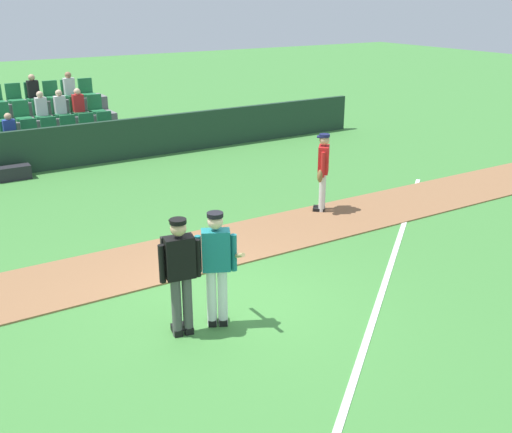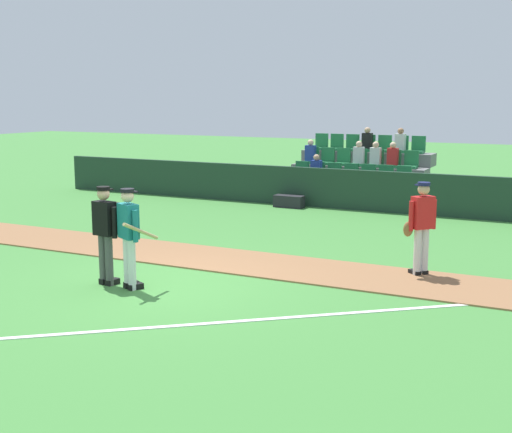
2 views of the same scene
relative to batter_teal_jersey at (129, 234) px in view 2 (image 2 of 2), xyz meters
name	(u,v)px [view 2 (image 2 of 2)]	position (x,y,z in m)	size (l,w,h in m)	color
ground_plane	(160,285)	(0.30, 0.44, -0.97)	(80.00, 80.00, 0.00)	#42843A
infield_dirt_path	(218,259)	(0.30, 2.55, -0.95)	(28.00, 1.86, 0.03)	#936642
foul_line_chalk	(305,316)	(3.30, -0.06, -0.96)	(12.00, 0.10, 0.01)	white
dugout_fence	(339,189)	(0.30, 9.76, -0.38)	(20.00, 0.16, 1.18)	#1E3828
stadium_bleachers	(359,180)	(0.30, 11.64, -0.33)	(4.45, 2.95, 2.30)	slate
batter_teal_jersey	(129,234)	(0.00, 0.00, 0.00)	(0.63, 0.80, 1.76)	white
umpire_home_plate	(106,229)	(-0.55, 0.05, 0.03)	(0.58, 0.35, 1.76)	#4C4C4C
runner_red_jersey	(421,225)	(4.28, 3.12, -0.01)	(0.54, 0.52, 1.76)	silver
equipment_bag	(289,201)	(-1.10, 9.31, -0.79)	(0.90, 0.36, 0.36)	#232328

